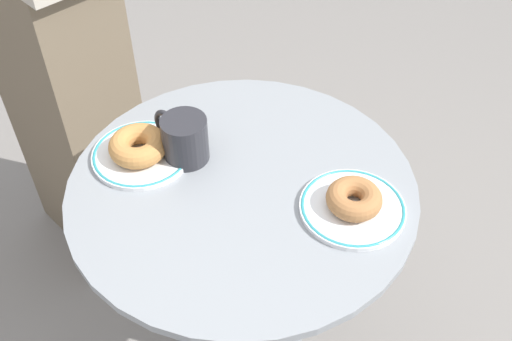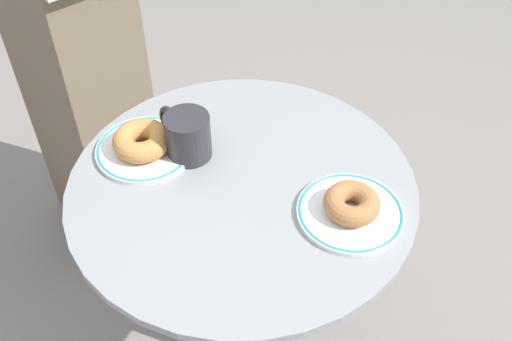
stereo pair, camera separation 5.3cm
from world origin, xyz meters
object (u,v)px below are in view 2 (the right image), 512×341
at_px(cafe_table, 243,248).
at_px(coffee_mug, 187,135).
at_px(plate_left, 145,149).
at_px(donut_cinnamon, 352,203).
at_px(plate_right, 350,212).
at_px(donut_old_fashioned, 142,140).

xyz_separation_m(cafe_table, coffee_mug, (-0.13, 0.05, 0.25)).
bearing_deg(plate_left, coffee_mug, 12.67).
height_order(donut_cinnamon, coffee_mug, coffee_mug).
distance_m(donut_cinnamon, coffee_mug, 0.35).
bearing_deg(donut_cinnamon, cafe_table, 173.73).
bearing_deg(donut_cinnamon, plate_right, 172.87).
distance_m(donut_old_fashioned, coffee_mug, 0.09).
bearing_deg(donut_old_fashioned, plate_left, 75.42).
bearing_deg(coffee_mug, plate_right, -12.03).
distance_m(cafe_table, plate_left, 0.30).
relative_size(plate_right, donut_old_fashioned, 1.67).
xyz_separation_m(plate_left, donut_old_fashioned, (-0.00, -0.01, 0.03)).
height_order(plate_right, coffee_mug, coffee_mug).
bearing_deg(cafe_table, plate_left, 172.00).
xyz_separation_m(cafe_table, donut_old_fashioned, (-0.22, 0.02, 0.24)).
distance_m(plate_right, coffee_mug, 0.35).
distance_m(plate_right, donut_old_fashioned, 0.43).
height_order(donut_old_fashioned, coffee_mug, coffee_mug).
bearing_deg(plate_right, donut_cinnamon, -7.13).
distance_m(plate_left, coffee_mug, 0.10).
xyz_separation_m(cafe_table, donut_cinnamon, (0.21, -0.02, 0.24)).
distance_m(plate_right, donut_cinnamon, 0.02).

